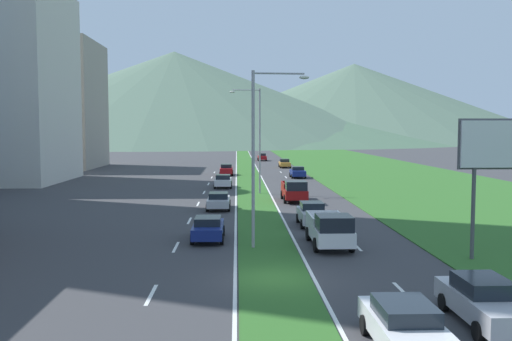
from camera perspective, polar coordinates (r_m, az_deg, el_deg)
name	(u,v)px	position (r m, az deg, el deg)	size (l,w,h in m)	color
ground_plane	(275,279)	(24.81, 1.95, -11.18)	(600.00, 600.00, 0.00)	#38383A
grass_median	(248,172)	(84.13, -0.86, -0.20)	(3.20, 240.00, 0.06)	#2D6023
grass_verge_right	(382,172)	(87.01, 12.83, -0.16)	(24.00, 240.00, 0.06)	#2D6023
lane_dash_left_2	(151,295)	(23.01, -10.76, -12.48)	(0.16, 2.80, 0.01)	silver
lane_dash_left_3	(176,247)	(31.61, -8.27, -7.82)	(0.16, 2.80, 0.01)	silver
lane_dash_left_4	(189,221)	(40.37, -6.88, -5.16)	(0.16, 2.80, 0.01)	silver
lane_dash_left_5	(198,204)	(49.20, -6.00, -3.45)	(0.16, 2.80, 0.01)	silver
lane_dash_left_6	(204,192)	(58.07, -5.38, -2.26)	(0.16, 2.80, 0.01)	silver
lane_dash_left_7	(208,184)	(66.96, -4.93, -1.39)	(0.16, 2.80, 0.01)	silver
lane_dash_left_8	(212,177)	(75.87, -4.59, -0.72)	(0.16, 2.80, 0.01)	silver
lane_dash_left_9	(214,172)	(84.79, -4.31, -0.19)	(0.16, 2.80, 0.01)	silver
lane_dash_right_2	(403,292)	(23.73, 14.98, -12.03)	(0.16, 2.80, 0.01)	silver
lane_dash_right_3	(356,246)	(32.15, 10.28, -7.64)	(0.16, 2.80, 0.01)	silver
lane_dash_right_4	(330,220)	(40.79, 7.60, -5.07)	(0.16, 2.80, 0.01)	silver
lane_dash_right_5	(313,203)	(49.55, 5.88, -3.40)	(0.16, 2.80, 0.01)	silver
lane_dash_right_6	(301,192)	(58.36, 4.67, -2.22)	(0.16, 2.80, 0.01)	silver
lane_dash_right_7	(292,184)	(67.22, 3.79, -1.36)	(0.16, 2.80, 0.01)	silver
lane_dash_right_8	(286,177)	(76.09, 3.11, -0.70)	(0.16, 2.80, 0.01)	silver
lane_dash_right_9	(281,172)	(84.99, 2.57, -0.17)	(0.16, 2.80, 0.01)	silver
edge_line_median_left	(236,173)	(84.12, -2.05, -0.22)	(0.16, 240.00, 0.01)	silver
edge_line_median_right	(259,173)	(84.18, 0.33, -0.21)	(0.16, 240.00, 0.01)	silver
midrise_colored	(49,105)	(101.61, -20.55, 6.36)	(16.37, 16.37, 21.54)	#9E9384
hill_far_left	(175,97)	(278.04, -8.40, 7.49)	(228.96, 228.96, 44.68)	#516B56
hill_far_center	(241,117)	(284.16, -1.54, 5.52)	(227.15, 227.15, 25.40)	#47664C
hill_far_right	(354,102)	(321.33, 10.05, 6.94)	(223.95, 223.95, 43.58)	#516B56
street_lamp_near	(259,147)	(30.32, 0.35, 2.44)	(3.19, 0.45, 9.80)	#99999E
street_lamp_mid	(257,134)	(56.23, 0.08, 3.77)	(3.15, 0.28, 10.72)	#99999E
billboard_roadside	(510,152)	(30.38, 24.75, 1.75)	(5.25, 0.28, 7.15)	#4C4C51
car_0	(219,201)	(45.78, -3.89, -3.12)	(1.94, 4.31, 1.39)	#B2B2B7
car_1	(262,157)	(115.84, 0.63, 1.41)	(1.88, 4.45, 1.55)	maroon
car_2	(226,170)	(79.38, -3.08, 0.09)	(1.93, 4.39, 1.61)	maroon
car_3	(208,228)	(33.19, -4.96, -5.93)	(1.91, 4.23, 1.42)	navy
car_4	(484,301)	(20.71, 22.50, -12.36)	(1.92, 4.69, 1.58)	#B2B2B7
car_5	(298,172)	(75.37, 4.32, -0.16)	(1.99, 4.27, 1.53)	navy
car_6	(406,327)	(17.56, 15.25, -15.36)	(2.00, 4.78, 1.47)	silver
car_7	(223,181)	(62.55, -3.42, -1.09)	(2.00, 4.20, 1.48)	silver
car_8	(312,214)	(38.20, 5.82, -4.47)	(1.89, 4.03, 1.61)	#B2B2B7
car_9	(285,163)	(95.31, 2.97, 0.76)	(1.88, 4.75, 1.49)	#C6842D
pickup_truck_0	(330,230)	(31.38, 7.65, -6.09)	(2.18, 5.40, 2.00)	silver
pickup_truck_1	(294,191)	(50.59, 3.99, -2.11)	(2.18, 5.40, 2.00)	maroon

